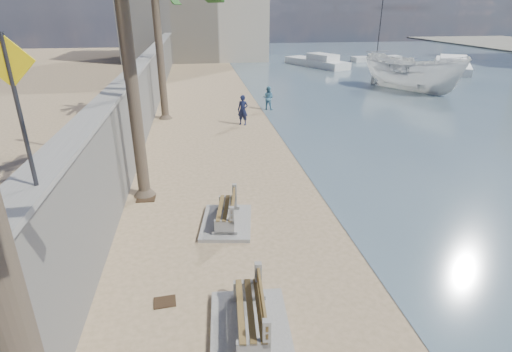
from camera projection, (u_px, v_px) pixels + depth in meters
seawall at (148, 90)px, 24.15m from camera, size 0.45×70.00×3.50m
wall_cap at (144, 59)px, 23.45m from camera, size 0.80×70.00×0.12m
end_building at (193, 2)px, 51.71m from camera, size 18.00×12.00×14.00m
bench_near at (250, 316)px, 8.25m from camera, size 1.80×2.52×1.01m
bench_far at (226, 213)px, 12.48m from camera, size 1.83×2.43×0.93m
pedestrian_sign at (15, 92)px, 6.00m from camera, size 0.78×0.07×2.40m
person_a at (243, 108)px, 23.02m from camera, size 0.86×0.78×1.98m
person_b at (268, 97)px, 26.59m from camera, size 1.04×0.97×1.72m
boat_cruiser at (413, 71)px, 32.37m from camera, size 4.64×4.68×3.95m
yacht_near at (452, 66)px, 44.62m from camera, size 9.34×12.18×1.50m
yacht_far at (316, 63)px, 46.65m from camera, size 5.96×9.08×1.50m
sailboat_west at (376, 58)px, 51.26m from camera, size 6.65×2.36×9.85m
debris_c at (146, 199)px, 14.27m from camera, size 0.67×0.54×0.03m
debris_d at (165, 302)px, 9.27m from camera, size 0.53×0.44×0.03m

